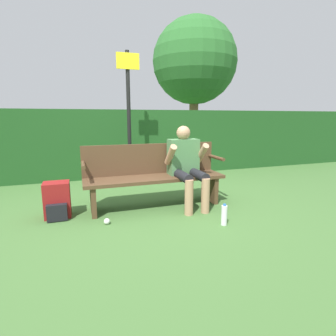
% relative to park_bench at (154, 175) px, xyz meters
% --- Properties ---
extents(ground_plane, '(40.00, 40.00, 0.00)m').
position_rel_park_bench_xyz_m(ground_plane, '(0.00, -0.07, -0.44)').
color(ground_plane, '#426B33').
extents(hedge_back, '(12.00, 0.59, 1.39)m').
position_rel_park_bench_xyz_m(hedge_back, '(0.00, 2.17, 0.25)').
color(hedge_back, '#1E4C1E').
rests_on(hedge_back, ground).
extents(park_bench, '(1.93, 0.47, 0.86)m').
position_rel_park_bench_xyz_m(park_bench, '(0.00, 0.00, 0.00)').
color(park_bench, '#513823').
rests_on(park_bench, ground).
extents(person_seated, '(0.56, 0.66, 1.12)m').
position_rel_park_bench_xyz_m(person_seated, '(0.43, -0.14, 0.17)').
color(person_seated, '#4C7F4C').
rests_on(person_seated, ground).
extents(backpack, '(0.31, 0.33, 0.45)m').
position_rel_park_bench_xyz_m(backpack, '(-1.27, -0.06, -0.23)').
color(backpack, maroon).
rests_on(backpack, ground).
extents(water_bottle, '(0.07, 0.07, 0.25)m').
position_rel_park_bench_xyz_m(water_bottle, '(0.57, -0.95, -0.32)').
color(water_bottle, white).
rests_on(water_bottle, ground).
extents(signpost, '(0.40, 0.09, 2.37)m').
position_rel_park_bench_xyz_m(signpost, '(-0.08, 1.33, 0.93)').
color(signpost, black).
rests_on(signpost, ground).
extents(parked_car, '(4.18, 2.84, 1.34)m').
position_rel_park_bench_xyz_m(parked_car, '(-4.60, 11.48, 0.21)').
color(parked_car, silver).
rests_on(parked_car, ground).
extents(tree, '(2.97, 2.97, 4.65)m').
position_rel_park_bench_xyz_m(tree, '(3.09, 5.53, 2.71)').
color(tree, brown).
rests_on(tree, ground).
extents(litter_crumple, '(0.07, 0.07, 0.07)m').
position_rel_park_bench_xyz_m(litter_crumple, '(-0.72, -0.49, -0.41)').
color(litter_crumple, silver).
rests_on(litter_crumple, ground).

